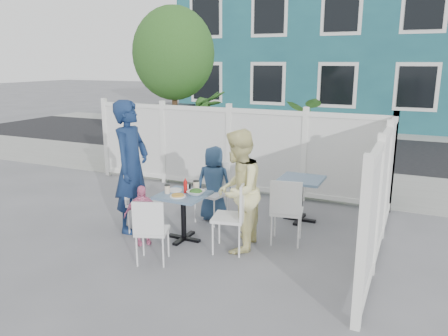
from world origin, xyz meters
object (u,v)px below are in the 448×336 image
at_px(utility_cabinet, 175,135).
at_px(toddler, 142,215).
at_px(chair_left, 140,198).
at_px(boy, 214,183).
at_px(spare_table, 301,188).
at_px(woman, 238,191).
at_px(chair_back, 214,187).
at_px(man, 131,166).
at_px(main_table, 183,204).
at_px(chair_right, 235,212).
at_px(chair_near, 151,227).

height_order(utility_cabinet, toddler, utility_cabinet).
distance_m(chair_left, boy, 1.18).
xyz_separation_m(spare_table, toddler, (-1.73, -1.77, -0.12)).
bearing_deg(utility_cabinet, woman, -42.11).
bearing_deg(woman, chair_back, -145.26).
height_order(spare_table, chair_back, chair_back).
bearing_deg(man, toddler, -140.20).
bearing_deg(chair_back, main_table, 96.51).
relative_size(spare_table, chair_right, 0.73).
height_order(woman, boy, woman).
distance_m(chair_right, toddler, 1.29).
height_order(chair_right, chair_back, chair_right).
distance_m(chair_right, boy, 1.23).
distance_m(chair_left, woman, 1.55).
height_order(man, woman, man).
height_order(chair_left, toddler, chair_left).
relative_size(boy, toddler, 1.42).
distance_m(main_table, chair_right, 0.81).
height_order(chair_right, man, man).
xyz_separation_m(chair_near, boy, (0.02, 1.74, 0.10)).
bearing_deg(spare_table, boy, -158.25).
xyz_separation_m(utility_cabinet, boy, (2.56, -3.12, -0.10)).
distance_m(man, toddler, 0.80).
bearing_deg(boy, utility_cabinet, -59.07).
relative_size(utility_cabinet, chair_left, 1.54).
xyz_separation_m(main_table, chair_near, (0.02, -0.83, -0.03)).
xyz_separation_m(utility_cabinet, chair_right, (3.33, -4.08, -0.14)).
relative_size(chair_left, chair_near, 1.07).
bearing_deg(man, spare_table, -65.05).
xyz_separation_m(chair_right, chair_back, (-0.75, 0.93, -0.01)).
height_order(utility_cabinet, chair_near, utility_cabinet).
bearing_deg(toddler, woman, -26.07).
relative_size(spare_table, woman, 0.43).
bearing_deg(main_table, toddler, -141.41).
xyz_separation_m(main_table, toddler, (-0.44, -0.35, -0.10)).
bearing_deg(chair_back, boy, -55.33).
bearing_deg(man, utility_cabinet, 15.07).
xyz_separation_m(main_table, boy, (0.03, 0.91, 0.07)).
bearing_deg(spare_table, chair_left, -144.82).
xyz_separation_m(chair_right, toddler, (-1.25, -0.30, -0.13)).
bearing_deg(toddler, main_table, -4.67).
height_order(utility_cabinet, boy, utility_cabinet).
height_order(chair_left, woman, woman).
xyz_separation_m(chair_back, toddler, (-0.50, -1.23, -0.13)).
height_order(spare_table, chair_near, chair_near).
bearing_deg(spare_table, man, -147.64).
bearing_deg(chair_near, boy, 69.54).
relative_size(chair_back, chair_near, 1.12).
distance_m(chair_near, woman, 1.21).
bearing_deg(chair_left, woman, 90.84).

